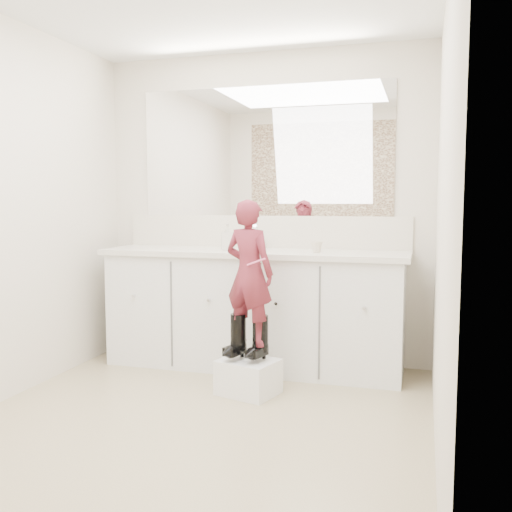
% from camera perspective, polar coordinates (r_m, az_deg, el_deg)
% --- Properties ---
extents(floor, '(3.00, 3.00, 0.00)m').
position_cam_1_polar(floor, '(3.33, -6.56, -16.66)').
color(floor, '#92855F').
rests_on(floor, ground).
extents(wall_back, '(2.60, 0.00, 2.60)m').
position_cam_1_polar(wall_back, '(4.50, 0.79, 4.82)').
color(wall_back, beige).
rests_on(wall_back, floor).
extents(wall_right, '(0.00, 3.00, 3.00)m').
position_cam_1_polar(wall_right, '(2.84, 18.17, 4.12)').
color(wall_right, beige).
rests_on(wall_right, floor).
extents(vanity_cabinet, '(2.20, 0.55, 0.85)m').
position_cam_1_polar(vanity_cabinet, '(4.32, -0.22, -5.56)').
color(vanity_cabinet, silver).
rests_on(vanity_cabinet, floor).
extents(countertop, '(2.28, 0.58, 0.04)m').
position_cam_1_polar(countertop, '(4.24, -0.28, 0.31)').
color(countertop, beige).
rests_on(countertop, vanity_cabinet).
extents(backsplash, '(2.28, 0.03, 0.25)m').
position_cam_1_polar(backsplash, '(4.49, 0.73, 2.46)').
color(backsplash, beige).
rests_on(backsplash, countertop).
extents(mirror, '(2.00, 0.02, 1.00)m').
position_cam_1_polar(mirror, '(4.51, 0.75, 10.42)').
color(mirror, white).
rests_on(mirror, wall_back).
extents(faucet, '(0.08, 0.08, 0.10)m').
position_cam_1_polar(faucet, '(4.39, 0.34, 1.41)').
color(faucet, silver).
rests_on(faucet, countertop).
extents(cup, '(0.09, 0.09, 0.08)m').
position_cam_1_polar(cup, '(4.09, 6.09, 0.92)').
color(cup, beige).
rests_on(cup, countertop).
extents(soap_bottle, '(0.11, 0.12, 0.19)m').
position_cam_1_polar(soap_bottle, '(4.27, -2.87, 1.92)').
color(soap_bottle, beige).
rests_on(soap_bottle, countertop).
extents(step_stool, '(0.42, 0.38, 0.23)m').
position_cam_1_polar(step_stool, '(3.80, -0.77, -11.99)').
color(step_stool, white).
rests_on(step_stool, floor).
extents(boot_left, '(0.16, 0.22, 0.29)m').
position_cam_1_polar(boot_left, '(3.77, -1.78, -8.02)').
color(boot_left, black).
rests_on(boot_left, step_stool).
extents(boot_right, '(0.16, 0.22, 0.29)m').
position_cam_1_polar(boot_right, '(3.72, 0.44, -8.18)').
color(boot_right, black).
rests_on(boot_right, step_stool).
extents(toddler, '(0.39, 0.31, 0.94)m').
position_cam_1_polar(toddler, '(3.67, -0.69, -1.68)').
color(toddler, '#A7333F').
rests_on(toddler, step_stool).
extents(toothbrush, '(0.13, 0.05, 0.06)m').
position_cam_1_polar(toothbrush, '(3.56, 0.01, -0.59)').
color(toothbrush, '#FB6191').
rests_on(toothbrush, toddler).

